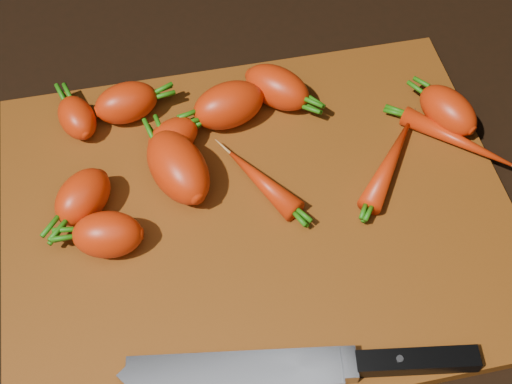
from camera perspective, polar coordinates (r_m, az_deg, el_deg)
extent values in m
cube|color=black|center=(0.72, 0.16, -2.23)|extent=(2.00, 2.00, 0.01)
cube|color=brown|center=(0.71, 0.16, -1.75)|extent=(0.50, 0.40, 0.01)
ellipsoid|color=red|center=(0.78, -10.34, 7.04)|extent=(0.07, 0.06, 0.04)
ellipsoid|color=red|center=(0.68, -11.79, -3.36)|extent=(0.07, 0.06, 0.04)
ellipsoid|color=red|center=(0.78, 1.70, 8.37)|extent=(0.09, 0.09, 0.04)
ellipsoid|color=red|center=(0.71, -6.26, 1.99)|extent=(0.08, 0.10, 0.05)
ellipsoid|color=red|center=(0.76, -2.21, 6.96)|extent=(0.09, 0.07, 0.05)
ellipsoid|color=red|center=(0.74, -6.66, 4.38)|extent=(0.07, 0.06, 0.04)
ellipsoid|color=red|center=(0.78, 15.11, 6.32)|extent=(0.07, 0.08, 0.04)
ellipsoid|color=red|center=(0.74, 10.62, 2.23)|extent=(0.09, 0.11, 0.02)
ellipsoid|color=red|center=(0.77, 15.75, 4.06)|extent=(0.10, 0.10, 0.02)
ellipsoid|color=red|center=(0.71, 0.49, 0.83)|extent=(0.07, 0.10, 0.03)
ellipsoid|color=red|center=(0.71, -13.68, -0.38)|extent=(0.08, 0.08, 0.04)
ellipsoid|color=red|center=(0.78, -14.13, 5.78)|extent=(0.05, 0.07, 0.04)
cube|color=gray|center=(0.63, -10.43, -14.24)|extent=(0.19, 0.06, 0.00)
cube|color=gray|center=(0.62, -1.23, -14.04)|extent=(0.02, 0.03, 0.01)
cube|color=black|center=(0.63, 4.26, -13.75)|extent=(0.11, 0.04, 0.01)
cylinder|color=#B2B2B7|center=(0.62, 2.80, -13.59)|extent=(0.01, 0.01, 0.00)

